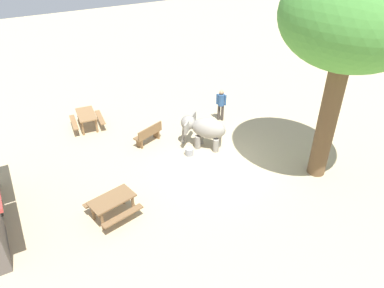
{
  "coord_description": "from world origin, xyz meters",
  "views": [
    {
      "loc": [
        -10.38,
        6.96,
        8.9
      ],
      "look_at": [
        0.52,
        0.9,
        0.8
      ],
      "focal_mm": 33.82,
      "sensor_mm": 36.0,
      "label": 1
    }
  ],
  "objects_px": {
    "elephant": "(204,129)",
    "wooden_bench": "(149,134)",
    "shade_tree_main": "(351,20)",
    "picnic_table_far": "(112,203)",
    "feed_bucket": "(189,152)",
    "picnic_table_near": "(87,117)",
    "person_handler": "(221,103)"
  },
  "relations": [
    {
      "from": "elephant",
      "to": "wooden_bench",
      "type": "bearing_deg",
      "value": 12.72
    },
    {
      "from": "elephant",
      "to": "shade_tree_main",
      "type": "height_order",
      "value": "shade_tree_main"
    },
    {
      "from": "wooden_bench",
      "to": "picnic_table_far",
      "type": "height_order",
      "value": "wooden_bench"
    },
    {
      "from": "elephant",
      "to": "picnic_table_far",
      "type": "height_order",
      "value": "elephant"
    },
    {
      "from": "shade_tree_main",
      "to": "picnic_table_far",
      "type": "distance_m",
      "value": 9.71
    },
    {
      "from": "picnic_table_far",
      "to": "feed_bucket",
      "type": "xyz_separation_m",
      "value": [
        1.98,
        -4.05,
        -0.43
      ]
    },
    {
      "from": "feed_bucket",
      "to": "picnic_table_far",
      "type": "bearing_deg",
      "value": 116.04
    },
    {
      "from": "shade_tree_main",
      "to": "picnic_table_far",
      "type": "height_order",
      "value": "shade_tree_main"
    },
    {
      "from": "picnic_table_near",
      "to": "feed_bucket",
      "type": "relative_size",
      "value": 4.54
    },
    {
      "from": "feed_bucket",
      "to": "shade_tree_main",
      "type": "bearing_deg",
      "value": -132.41
    },
    {
      "from": "picnic_table_far",
      "to": "feed_bucket",
      "type": "relative_size",
      "value": 4.97
    },
    {
      "from": "picnic_table_near",
      "to": "picnic_table_far",
      "type": "relative_size",
      "value": 0.91
    },
    {
      "from": "person_handler",
      "to": "feed_bucket",
      "type": "bearing_deg",
      "value": -10.4
    },
    {
      "from": "picnic_table_far",
      "to": "wooden_bench",
      "type": "bearing_deg",
      "value": -141.01
    },
    {
      "from": "elephant",
      "to": "picnic_table_far",
      "type": "distance_m",
      "value": 5.44
    },
    {
      "from": "elephant",
      "to": "wooden_bench",
      "type": "xyz_separation_m",
      "value": [
        1.43,
        2.01,
        -0.44
      ]
    },
    {
      "from": "elephant",
      "to": "feed_bucket",
      "type": "xyz_separation_m",
      "value": [
        -0.29,
        0.88,
        -0.75
      ]
    },
    {
      "from": "person_handler",
      "to": "wooden_bench",
      "type": "distance_m",
      "value": 4.02
    },
    {
      "from": "person_handler",
      "to": "wooden_bench",
      "type": "height_order",
      "value": "person_handler"
    },
    {
      "from": "wooden_bench",
      "to": "picnic_table_far",
      "type": "distance_m",
      "value": 4.72
    },
    {
      "from": "person_handler",
      "to": "picnic_table_far",
      "type": "distance_m",
      "value": 7.97
    },
    {
      "from": "elephant",
      "to": "person_handler",
      "type": "height_order",
      "value": "person_handler"
    },
    {
      "from": "person_handler",
      "to": "picnic_table_far",
      "type": "bearing_deg",
      "value": -15.19
    },
    {
      "from": "shade_tree_main",
      "to": "picnic_table_far",
      "type": "xyz_separation_m",
      "value": [
        1.56,
        7.93,
        -5.4
      ]
    },
    {
      "from": "wooden_bench",
      "to": "picnic_table_far",
      "type": "relative_size",
      "value": 0.81
    },
    {
      "from": "picnic_table_near",
      "to": "feed_bucket",
      "type": "distance_m",
      "value": 5.45
    },
    {
      "from": "elephant",
      "to": "person_handler",
      "type": "bearing_deg",
      "value": -91.54
    },
    {
      "from": "elephant",
      "to": "person_handler",
      "type": "xyz_separation_m",
      "value": [
        1.68,
        -1.98,
        0.04
      ]
    },
    {
      "from": "elephant",
      "to": "wooden_bench",
      "type": "distance_m",
      "value": 2.5
    },
    {
      "from": "elephant",
      "to": "feed_bucket",
      "type": "distance_m",
      "value": 1.19
    },
    {
      "from": "person_handler",
      "to": "shade_tree_main",
      "type": "distance_m",
      "value": 7.53
    },
    {
      "from": "wooden_bench",
      "to": "picnic_table_near",
      "type": "relative_size",
      "value": 0.89
    }
  ]
}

